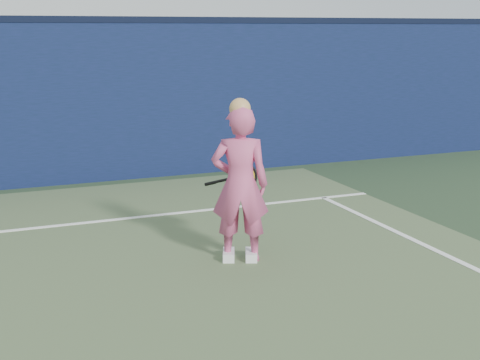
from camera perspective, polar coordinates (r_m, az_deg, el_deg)
name	(u,v)px	position (r m, az deg, el deg)	size (l,w,h in m)	color
player	(240,184)	(6.95, 0.00, -0.35)	(0.70, 0.59, 1.73)	#CB4E7F
racket	(240,177)	(7.34, -0.01, 0.25)	(0.52, 0.39, 0.33)	black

